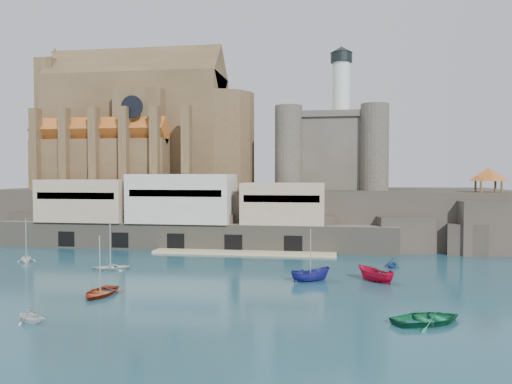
{
  "coord_description": "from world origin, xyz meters",
  "views": [
    {
      "loc": [
        16.28,
        -61.87,
        12.92
      ],
      "look_at": [
        1.91,
        32.0,
        9.61
      ],
      "focal_mm": 35.0,
      "sensor_mm": 36.0,
      "label": 1
    }
  ],
  "objects_px": {
    "boat_1": "(30,322)",
    "boat_2": "(310,281)",
    "pavilion": "(488,176)",
    "castle_keep": "(331,148)",
    "boat_0": "(100,295)",
    "church": "(145,132)"
  },
  "relations": [
    {
      "from": "boat_1",
      "to": "boat_2",
      "type": "distance_m",
      "value": 31.28
    },
    {
      "from": "pavilion",
      "to": "boat_2",
      "type": "xyz_separation_m",
      "value": [
        -28.28,
        -27.51,
        -12.73
      ]
    },
    {
      "from": "castle_keep",
      "to": "boat_0",
      "type": "relative_size",
      "value": 5.01
    },
    {
      "from": "castle_keep",
      "to": "boat_2",
      "type": "relative_size",
      "value": 5.76
    },
    {
      "from": "castle_keep",
      "to": "pavilion",
      "type": "relative_size",
      "value": 4.58
    },
    {
      "from": "pavilion",
      "to": "boat_0",
      "type": "height_order",
      "value": "pavilion"
    },
    {
      "from": "castle_keep",
      "to": "boat_0",
      "type": "distance_m",
      "value": 61.23
    },
    {
      "from": "church",
      "to": "boat_0",
      "type": "relative_size",
      "value": 8.03
    },
    {
      "from": "castle_keep",
      "to": "boat_2",
      "type": "bearing_deg",
      "value": -93.16
    },
    {
      "from": "boat_0",
      "to": "boat_1",
      "type": "distance_m",
      "value": 10.1
    },
    {
      "from": "church",
      "to": "pavilion",
      "type": "relative_size",
      "value": 7.34
    },
    {
      "from": "church",
      "to": "boat_0",
      "type": "distance_m",
      "value": 60.37
    },
    {
      "from": "boat_1",
      "to": "boat_2",
      "type": "relative_size",
      "value": 0.64
    },
    {
      "from": "pavilion",
      "to": "boat_1",
      "type": "bearing_deg",
      "value": -137.24
    },
    {
      "from": "pavilion",
      "to": "boat_1",
      "type": "height_order",
      "value": "pavilion"
    },
    {
      "from": "boat_1",
      "to": "church",
      "type": "bearing_deg",
      "value": 35.96
    },
    {
      "from": "castle_keep",
      "to": "boat_2",
      "type": "xyz_separation_m",
      "value": [
        -2.35,
        -42.59,
        -18.31
      ]
    },
    {
      "from": "church",
      "to": "boat_2",
      "type": "bearing_deg",
      "value": -48.88
    },
    {
      "from": "boat_0",
      "to": "castle_keep",
      "type": "bearing_deg",
      "value": 65.19
    },
    {
      "from": "church",
      "to": "boat_1",
      "type": "relative_size",
      "value": 14.34
    },
    {
      "from": "church",
      "to": "pavilion",
      "type": "bearing_deg",
      "value": -13.48
    },
    {
      "from": "church",
      "to": "boat_1",
      "type": "bearing_deg",
      "value": -77.45
    }
  ]
}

